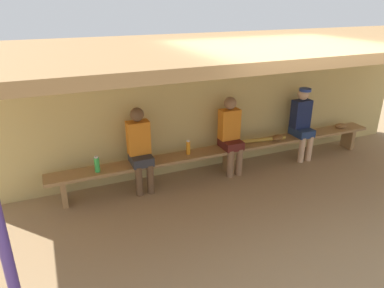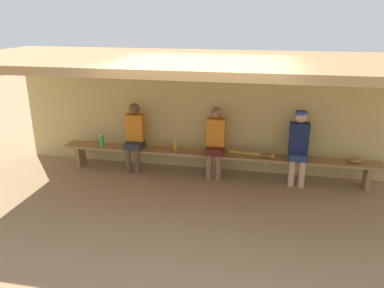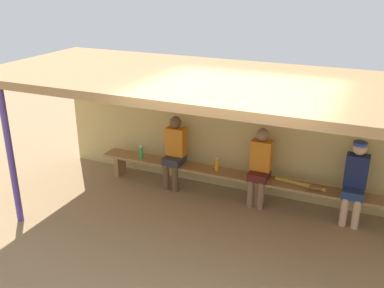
{
  "view_description": "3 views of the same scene",
  "coord_description": "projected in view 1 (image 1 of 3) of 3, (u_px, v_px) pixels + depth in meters",
  "views": [
    {
      "loc": [
        -2.8,
        -3.38,
        2.85
      ],
      "look_at": [
        -0.89,
        1.09,
        0.84
      ],
      "focal_mm": 33.28,
      "sensor_mm": 36.0,
      "label": 1
    },
    {
      "loc": [
        0.9,
        -5.1,
        2.98
      ],
      "look_at": [
        -0.37,
        1.3,
        0.7
      ],
      "focal_mm": 35.46,
      "sensor_mm": 36.0,
      "label": 2
    },
    {
      "loc": [
        1.69,
        -5.03,
        3.7
      ],
      "look_at": [
        -1.07,
        1.21,
        1.03
      ],
      "focal_mm": 41.15,
      "sensor_mm": 36.0,
      "label": 3
    }
  ],
  "objects": [
    {
      "name": "player_in_white",
      "position": [
        231.0,
        133.0,
        6.03
      ],
      "size": [
        0.34,
        0.42,
        1.34
      ],
      "color": "#591E19",
      "rests_on": "ground"
    },
    {
      "name": "player_leftmost",
      "position": [
        302.0,
        120.0,
        6.57
      ],
      "size": [
        0.34,
        0.42,
        1.34
      ],
      "color": "navy",
      "rests_on": "ground"
    },
    {
      "name": "water_bottle_blue",
      "position": [
        97.0,
        164.0,
        5.22
      ],
      "size": [
        0.08,
        0.08,
        0.25
      ],
      "color": "green",
      "rests_on": "bench"
    },
    {
      "name": "baseball_bat",
      "position": [
        264.0,
        140.0,
        6.36
      ],
      "size": [
        0.85,
        0.19,
        0.07
      ],
      "primitive_type": "cylinder",
      "rotation": [
        0.0,
        1.57,
        -0.14
      ],
      "color": "#B28C33",
      "rests_on": "bench"
    },
    {
      "name": "player_rightmost",
      "position": [
        140.0,
        147.0,
        5.45
      ],
      "size": [
        0.34,
        0.42,
        1.34
      ],
      "color": "#333338",
      "rests_on": "ground"
    },
    {
      "name": "support_post",
      "position": [
        0.0,
        229.0,
        2.9
      ],
      "size": [
        0.1,
        0.1,
        2.2
      ],
      "primitive_type": "cylinder",
      "color": "#4C388C",
      "rests_on": "ground"
    },
    {
      "name": "bench",
      "position": [
        229.0,
        151.0,
        6.15
      ],
      "size": [
        6.0,
        0.36,
        0.46
      ],
      "color": "#9E7547",
      "rests_on": "ground"
    },
    {
      "name": "back_wall",
      "position": [
        218.0,
        105.0,
        6.26
      ],
      "size": [
        8.0,
        0.2,
        2.2
      ],
      "primitive_type": "cube",
      "color": "tan",
      "rests_on": "ground"
    },
    {
      "name": "water_bottle_orange",
      "position": [
        188.0,
        147.0,
        5.82
      ],
      "size": [
        0.07,
        0.07,
        0.24
      ],
      "color": "orange",
      "rests_on": "bench"
    },
    {
      "name": "ground_plane",
      "position": [
        281.0,
        217.0,
        4.98
      ],
      "size": [
        24.0,
        24.0,
        0.0
      ],
      "primitive_type": "plane",
      "color": "#9E7F59"
    },
    {
      "name": "dugout_roof",
      "position": [
        265.0,
        45.0,
        4.71
      ],
      "size": [
        8.0,
        2.8,
        0.12
      ],
      "primitive_type": "cube",
      "color": "#9E7547",
      "rests_on": "back_wall"
    },
    {
      "name": "baseball_glove_tan",
      "position": [
        277.0,
        138.0,
        6.42
      ],
      "size": [
        0.28,
        0.24,
        0.09
      ],
      "primitive_type": "ellipsoid",
      "rotation": [
        0.0,
        0.0,
        3.49
      ],
      "color": "brown",
      "rests_on": "bench"
    },
    {
      "name": "baseball_glove_dark_brown",
      "position": [
        341.0,
        126.0,
        7.02
      ],
      "size": [
        0.27,
        0.21,
        0.09
      ],
      "primitive_type": "ellipsoid",
      "rotation": [
        0.0,
        0.0,
        6.12
      ],
      "color": "olive",
      "rests_on": "bench"
    }
  ]
}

